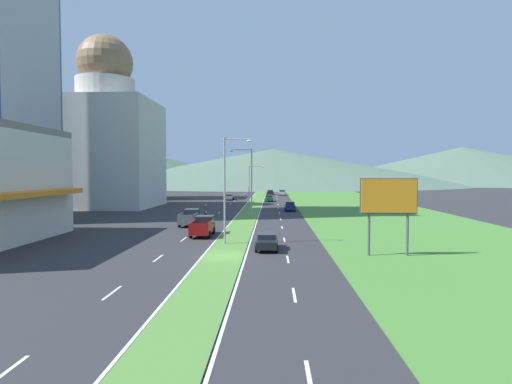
% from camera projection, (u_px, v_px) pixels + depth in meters
% --- Properties ---
extents(ground_plane, '(600.00, 600.00, 0.00)m').
position_uv_depth(ground_plane, '(224.00, 257.00, 33.91)').
color(ground_plane, '#2D2D30').
extents(grass_median, '(3.20, 240.00, 0.06)m').
position_uv_depth(grass_median, '(255.00, 203.00, 93.81)').
color(grass_median, '#518438').
rests_on(grass_median, ground_plane).
extents(grass_verge_right, '(24.00, 240.00, 0.06)m').
position_uv_depth(grass_verge_right, '(348.00, 203.00, 93.01)').
color(grass_verge_right, '#477F33').
rests_on(grass_verge_right, ground_plane).
extents(lane_dash_left_0, '(0.16, 2.80, 0.01)m').
position_uv_depth(lane_dash_left_0, '(4.00, 374.00, 14.14)').
color(lane_dash_left_0, silver).
rests_on(lane_dash_left_0, ground_plane).
extents(lane_dash_left_1, '(0.16, 2.80, 0.01)m').
position_uv_depth(lane_dash_left_1, '(112.00, 293.00, 23.71)').
color(lane_dash_left_1, silver).
rests_on(lane_dash_left_1, ground_plane).
extents(lane_dash_left_2, '(0.16, 2.80, 0.01)m').
position_uv_depth(lane_dash_left_2, '(158.00, 258.00, 33.27)').
color(lane_dash_left_2, silver).
rests_on(lane_dash_left_2, ground_plane).
extents(lane_dash_left_3, '(0.16, 2.80, 0.01)m').
position_uv_depth(lane_dash_left_3, '(184.00, 239.00, 42.84)').
color(lane_dash_left_3, silver).
rests_on(lane_dash_left_3, ground_plane).
extents(lane_dash_left_4, '(0.16, 2.80, 0.01)m').
position_uv_depth(lane_dash_left_4, '(200.00, 227.00, 52.40)').
color(lane_dash_left_4, silver).
rests_on(lane_dash_left_4, ground_plane).
extents(lane_dash_left_5, '(0.16, 2.80, 0.01)m').
position_uv_depth(lane_dash_left_5, '(211.00, 219.00, 61.97)').
color(lane_dash_left_5, silver).
rests_on(lane_dash_left_5, ground_plane).
extents(lane_dash_left_6, '(0.16, 2.80, 0.01)m').
position_uv_depth(lane_dash_left_6, '(219.00, 213.00, 71.53)').
color(lane_dash_left_6, silver).
rests_on(lane_dash_left_6, ground_plane).
extents(lane_dash_left_7, '(0.16, 2.80, 0.01)m').
position_uv_depth(lane_dash_left_7, '(225.00, 208.00, 81.10)').
color(lane_dash_left_7, silver).
rests_on(lane_dash_left_7, ground_plane).
extents(lane_dash_left_8, '(0.16, 2.80, 0.01)m').
position_uv_depth(lane_dash_left_8, '(230.00, 204.00, 90.66)').
color(lane_dash_left_8, silver).
rests_on(lane_dash_left_8, ground_plane).
extents(lane_dash_left_9, '(0.16, 2.80, 0.01)m').
position_uv_depth(lane_dash_left_9, '(234.00, 201.00, 100.23)').
color(lane_dash_left_9, silver).
rests_on(lane_dash_left_9, ground_plane).
extents(lane_dash_left_10, '(0.16, 2.80, 0.01)m').
position_uv_depth(lane_dash_left_10, '(238.00, 199.00, 109.79)').
color(lane_dash_left_10, silver).
rests_on(lane_dash_left_10, ground_plane).
extents(lane_dash_left_11, '(0.16, 2.80, 0.01)m').
position_uv_depth(lane_dash_left_11, '(240.00, 197.00, 119.36)').
color(lane_dash_left_11, silver).
rests_on(lane_dash_left_11, ground_plane).
extents(lane_dash_left_12, '(0.16, 2.80, 0.01)m').
position_uv_depth(lane_dash_left_12, '(243.00, 195.00, 128.92)').
color(lane_dash_left_12, silver).
rests_on(lane_dash_left_12, ground_plane).
extents(lane_dash_left_13, '(0.16, 2.80, 0.01)m').
position_uv_depth(lane_dash_left_13, '(245.00, 193.00, 138.49)').
color(lane_dash_left_13, silver).
rests_on(lane_dash_left_13, ground_plane).
extents(lane_dash_left_14, '(0.16, 2.80, 0.01)m').
position_uv_depth(lane_dash_left_14, '(247.00, 192.00, 148.05)').
color(lane_dash_left_14, silver).
rests_on(lane_dash_left_14, ground_plane).
extents(lane_dash_right_0, '(0.16, 2.80, 0.01)m').
position_uv_depth(lane_dash_right_0, '(309.00, 380.00, 13.75)').
color(lane_dash_right_0, silver).
rests_on(lane_dash_right_0, ground_plane).
extents(lane_dash_right_1, '(0.16, 2.80, 0.01)m').
position_uv_depth(lane_dash_right_1, '(294.00, 295.00, 23.32)').
color(lane_dash_right_1, silver).
rests_on(lane_dash_right_1, ground_plane).
extents(lane_dash_right_2, '(0.16, 2.80, 0.01)m').
position_uv_depth(lane_dash_right_2, '(288.00, 259.00, 32.88)').
color(lane_dash_right_2, silver).
rests_on(lane_dash_right_2, ground_plane).
extents(lane_dash_right_3, '(0.16, 2.80, 0.01)m').
position_uv_depth(lane_dash_right_3, '(284.00, 240.00, 42.45)').
color(lane_dash_right_3, silver).
rests_on(lane_dash_right_3, ground_plane).
extents(lane_dash_right_4, '(0.16, 2.80, 0.01)m').
position_uv_depth(lane_dash_right_4, '(282.00, 227.00, 52.01)').
color(lane_dash_right_4, silver).
rests_on(lane_dash_right_4, ground_plane).
extents(lane_dash_right_5, '(0.16, 2.80, 0.01)m').
position_uv_depth(lane_dash_right_5, '(281.00, 219.00, 61.58)').
color(lane_dash_right_5, silver).
rests_on(lane_dash_right_5, ground_plane).
extents(lane_dash_right_6, '(0.16, 2.80, 0.01)m').
position_uv_depth(lane_dash_right_6, '(279.00, 213.00, 71.14)').
color(lane_dash_right_6, silver).
rests_on(lane_dash_right_6, ground_plane).
extents(lane_dash_right_7, '(0.16, 2.80, 0.01)m').
position_uv_depth(lane_dash_right_7, '(279.00, 208.00, 80.71)').
color(lane_dash_right_7, silver).
rests_on(lane_dash_right_7, ground_plane).
extents(lane_dash_right_8, '(0.16, 2.80, 0.01)m').
position_uv_depth(lane_dash_right_8, '(278.00, 204.00, 90.27)').
color(lane_dash_right_8, silver).
rests_on(lane_dash_right_8, ground_plane).
extents(lane_dash_right_9, '(0.16, 2.80, 0.01)m').
position_uv_depth(lane_dash_right_9, '(277.00, 201.00, 99.84)').
color(lane_dash_right_9, silver).
rests_on(lane_dash_right_9, ground_plane).
extents(lane_dash_right_10, '(0.16, 2.80, 0.01)m').
position_uv_depth(lane_dash_right_10, '(277.00, 199.00, 109.40)').
color(lane_dash_right_10, silver).
rests_on(lane_dash_right_10, ground_plane).
extents(lane_dash_right_11, '(0.16, 2.80, 0.01)m').
position_uv_depth(lane_dash_right_11, '(277.00, 197.00, 118.97)').
color(lane_dash_right_11, silver).
rests_on(lane_dash_right_11, ground_plane).
extents(lane_dash_right_12, '(0.16, 2.80, 0.01)m').
position_uv_depth(lane_dash_right_12, '(276.00, 195.00, 128.53)').
color(lane_dash_right_12, silver).
rests_on(lane_dash_right_12, ground_plane).
extents(lane_dash_right_13, '(0.16, 2.80, 0.01)m').
position_uv_depth(lane_dash_right_13, '(276.00, 193.00, 138.10)').
color(lane_dash_right_13, silver).
rests_on(lane_dash_right_13, ground_plane).
extents(lane_dash_right_14, '(0.16, 2.80, 0.01)m').
position_uv_depth(lane_dash_right_14, '(276.00, 192.00, 147.66)').
color(lane_dash_right_14, silver).
rests_on(lane_dash_right_14, ground_plane).
extents(edge_line_median_left, '(0.16, 240.00, 0.01)m').
position_uv_depth(edge_line_median_left, '(247.00, 203.00, 93.87)').
color(edge_line_median_left, silver).
rests_on(edge_line_median_left, ground_plane).
extents(edge_line_median_right, '(0.16, 240.00, 0.01)m').
position_uv_depth(edge_line_median_right, '(263.00, 203.00, 93.74)').
color(edge_line_median_right, silver).
rests_on(edge_line_median_right, ground_plane).
extents(domed_building, '(19.03, 19.03, 33.63)m').
position_uv_depth(domed_building, '(106.00, 139.00, 83.33)').
color(domed_building, beige).
rests_on(domed_building, ground_plane).
extents(midrise_colored, '(15.20, 15.20, 24.72)m').
position_uv_depth(midrise_colored, '(127.00, 151.00, 108.65)').
color(midrise_colored, orange).
rests_on(midrise_colored, ground_plane).
extents(hill_far_left, '(196.70, 196.70, 20.94)m').
position_uv_depth(hill_far_left, '(130.00, 167.00, 273.27)').
color(hill_far_left, '#3D5647').
rests_on(hill_far_left, ground_plane).
extents(hill_far_center, '(230.88, 230.88, 21.47)m').
position_uv_depth(hill_far_center, '(273.00, 166.00, 263.42)').
color(hill_far_center, '#516B56').
rests_on(hill_far_center, ground_plane).
extents(hill_far_right, '(213.96, 213.96, 24.36)m').
position_uv_depth(hill_far_right, '(462.00, 165.00, 289.41)').
color(hill_far_right, '#516B56').
rests_on(hill_far_right, ground_plane).
extents(street_lamp_near, '(2.72, 0.32, 10.05)m').
position_uv_depth(street_lamp_near, '(227.00, 184.00, 39.64)').
color(street_lamp_near, '#99999E').
rests_on(street_lamp_near, ground_plane).
extents(street_lamp_mid, '(3.42, 0.47, 10.31)m').
position_uv_depth(street_lamp_mid, '(249.00, 178.00, 62.79)').
color(street_lamp_mid, '#99999E').
rests_on(street_lamp_mid, ground_plane).
extents(street_lamp_far, '(3.20, 0.41, 8.19)m').
position_uv_depth(street_lamp_far, '(251.00, 182.00, 85.97)').
color(street_lamp_far, '#99999E').
rests_on(street_lamp_far, ground_plane).
extents(billboard_roadside, '(4.59, 0.28, 6.32)m').
position_uv_depth(billboard_roadside, '(389.00, 199.00, 33.88)').
color(billboard_roadside, '#4C4C51').
rests_on(billboard_roadside, ground_plane).
extents(car_0, '(2.01, 4.75, 1.45)m').
position_uv_depth(car_0, '(270.00, 192.00, 130.13)').
color(car_0, black).
rests_on(car_0, ground_plane).
extents(car_1, '(1.86, 4.66, 1.63)m').
position_uv_depth(car_1, '(290.00, 206.00, 74.87)').
color(car_1, navy).
rests_on(car_1, ground_plane).
extents(car_2, '(1.86, 4.74, 1.52)m').
position_uv_depth(car_2, '(269.00, 198.00, 99.20)').
color(car_2, '#0C5128').
rests_on(car_2, ground_plane).
extents(car_3, '(1.95, 4.43, 1.40)m').
position_uv_depth(car_3, '(267.00, 241.00, 37.11)').
color(car_3, black).
rests_on(car_3, ground_plane).
extents(car_4, '(2.04, 4.06, 1.61)m').
position_uv_depth(car_4, '(282.00, 193.00, 126.45)').
color(car_4, '#B2B2B7').
rests_on(car_4, ground_plane).
extents(car_5, '(1.94, 4.79, 1.46)m').
position_uv_depth(car_5, '(229.00, 197.00, 104.40)').
color(car_5, slate).
rests_on(car_5, ground_plane).
extents(pickup_truck_0, '(2.18, 5.40, 2.00)m').
position_uv_depth(pickup_truck_0, '(190.00, 218.00, 54.13)').
color(pickup_truck_0, '#515459').
rests_on(pickup_truck_0, ground_plane).
extents(pickup_truck_1, '(2.18, 5.40, 2.00)m').
position_uv_depth(pickup_truck_1, '(203.00, 226.00, 45.40)').
color(pickup_truck_1, maroon).
rests_on(pickup_truck_1, ground_plane).
extents(motorcycle_rider, '(0.36, 2.00, 1.80)m').
position_uv_depth(motorcycle_rider, '(206.00, 211.00, 66.69)').
color(motorcycle_rider, black).
rests_on(motorcycle_rider, ground_plane).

